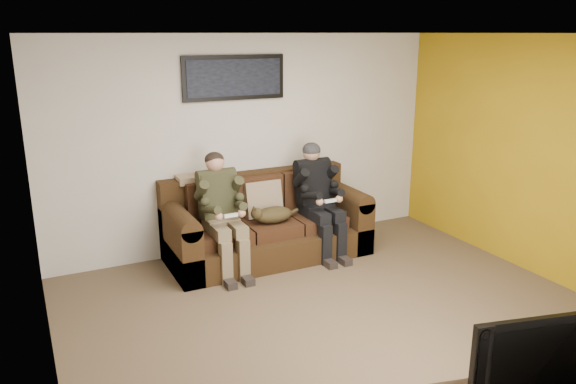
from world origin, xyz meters
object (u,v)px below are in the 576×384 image
person_right (318,192)px  cat (272,215)px  television (536,351)px  framed_poster (234,78)px  person_left (221,206)px  sofa (265,226)px

person_right → cat: (-0.62, -0.03, -0.19)m
television → framed_poster: bearing=107.8°
person_left → framed_poster: size_ratio=1.06×
person_left → framed_poster: 1.52m
person_left → television: size_ratio=1.32×
person_left → television: bearing=-77.9°
sofa → person_right: (0.61, -0.20, 0.39)m
sofa → television: (0.16, -3.78, 0.35)m
person_right → framed_poster: (-0.81, 0.58, 1.34)m
person_left → person_right: person_right is taller
framed_poster → sofa: bearing=-62.3°
sofa → person_right: person_right is taller
person_left → cat: 0.63m
person_right → cat: size_ratio=2.03×
sofa → cat: size_ratio=3.59×
television → cat: bearing=105.6°
sofa → framed_poster: size_ratio=1.89×
sofa → person_left: bearing=-162.0°
person_right → framed_poster: 1.67m
sofa → television: bearing=-87.6°
person_left → sofa: bearing=18.0°
cat → framed_poster: size_ratio=0.53×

